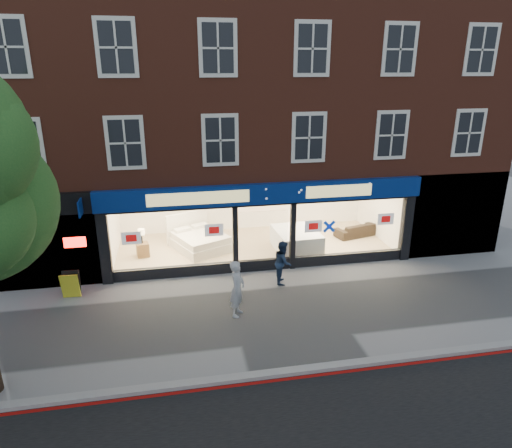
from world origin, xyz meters
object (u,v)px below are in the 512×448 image
object	(u,v)px
sofa	(357,229)
a_board	(71,285)
mattress_stack	(296,240)
pedestrian_blue	(283,262)
pedestrian_grey	(237,288)
display_bed	(199,240)

from	to	relation	value
sofa	a_board	size ratio (longest dim) A/B	2.18
mattress_stack	sofa	distance (m)	3.18
a_board	pedestrian_blue	distance (m)	6.97
mattress_stack	pedestrian_grey	size ratio (longest dim) A/B	1.23
sofa	a_board	distance (m)	11.63
display_bed	mattress_stack	world-z (taller)	display_bed
display_bed	pedestrian_grey	world-z (taller)	pedestrian_grey
display_bed	pedestrian_blue	world-z (taller)	pedestrian_blue
mattress_stack	sofa	bearing A→B (deg)	19.26
display_bed	pedestrian_grey	distance (m)	5.35
mattress_stack	sofa	xyz separation A→B (m)	(3.00, 1.05, -0.13)
display_bed	pedestrian_blue	bearing A→B (deg)	-77.32
mattress_stack	pedestrian_blue	distance (m)	2.79
display_bed	mattress_stack	xyz separation A→B (m)	(3.81, -0.91, 0.05)
a_board	pedestrian_blue	world-z (taller)	pedestrian_blue
display_bed	pedestrian_grey	xyz separation A→B (m)	(0.78, -5.27, 0.42)
display_bed	mattress_stack	size ratio (longest dim) A/B	1.30
mattress_stack	pedestrian_grey	world-z (taller)	pedestrian_grey
pedestrian_blue	mattress_stack	bearing A→B (deg)	-12.83
pedestrian_blue	pedestrian_grey	bearing A→B (deg)	147.19
sofa	mattress_stack	bearing A→B (deg)	4.55
display_bed	a_board	bearing A→B (deg)	-168.44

